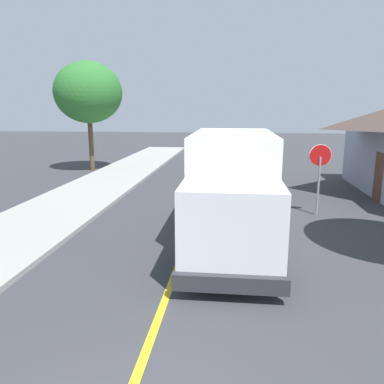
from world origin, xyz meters
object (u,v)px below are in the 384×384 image
at_px(parked_car_mid, 244,159).
at_px(street_tree_down_block, 88,93).
at_px(parked_car_near, 239,174).
at_px(stop_sign, 320,166).
at_px(box_truck, 232,183).

xyz_separation_m(parked_car_mid, street_tree_down_block, (-9.74, -0.91, 4.09)).
xyz_separation_m(parked_car_near, parked_car_mid, (0.36, 5.70, 0.00)).
bearing_deg(street_tree_down_block, stop_sign, -36.28).
height_order(box_truck, parked_car_mid, box_truck).
xyz_separation_m(box_truck, street_tree_down_block, (-9.10, 12.15, 3.12)).
relative_size(parked_car_mid, stop_sign, 1.67).
height_order(parked_car_near, street_tree_down_block, street_tree_down_block).
bearing_deg(box_truck, street_tree_down_block, 126.81).
xyz_separation_m(box_truck, parked_car_mid, (0.65, 13.06, -0.97)).
distance_m(parked_car_near, stop_sign, 5.20).
xyz_separation_m(parked_car_near, street_tree_down_block, (-9.39, 4.80, 4.09)).
bearing_deg(stop_sign, parked_car_near, 124.41).
distance_m(parked_car_near, street_tree_down_block, 11.31).
distance_m(box_truck, stop_sign, 4.47).
bearing_deg(parked_car_mid, parked_car_near, -93.60).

